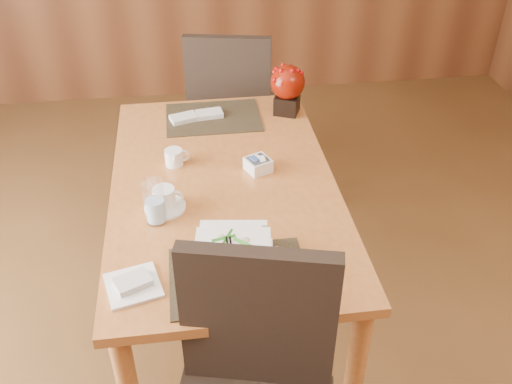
{
  "coord_description": "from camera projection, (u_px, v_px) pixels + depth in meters",
  "views": [
    {
      "loc": [
        -0.13,
        -1.29,
        2.06
      ],
      "look_at": [
        0.1,
        0.35,
        0.87
      ],
      "focal_mm": 40.0,
      "sensor_mm": 36.0,
      "label": 1
    }
  ],
  "objects": [
    {
      "name": "napkins_far",
      "position": [
        198.0,
        116.0,
        2.73
      ],
      "size": [
        0.26,
        0.14,
        0.02
      ],
      "primitive_type": null,
      "rotation": [
        0.0,
        0.0,
        0.2
      ],
      "color": "silver",
      "rests_on": "dining_table"
    },
    {
      "name": "coffee_cup",
      "position": [
        164.0,
        200.0,
        2.14
      ],
      "size": [
        0.16,
        0.16,
        0.09
      ],
      "rotation": [
        0.0,
        0.0,
        -0.17
      ],
      "color": "white",
      "rests_on": "dining_table"
    },
    {
      "name": "placemat_near",
      "position": [
        239.0,
        277.0,
        1.86
      ],
      "size": [
        0.45,
        0.33,
        0.01
      ],
      "primitive_type": "cube",
      "color": "black",
      "rests_on": "dining_table"
    },
    {
      "name": "creamer_jug",
      "position": [
        174.0,
        157.0,
        2.39
      ],
      "size": [
        0.11,
        0.11,
        0.07
      ],
      "primitive_type": null,
      "rotation": [
        0.0,
        0.0,
        0.1
      ],
      "color": "white",
      "rests_on": "dining_table"
    },
    {
      "name": "soup_setting",
      "position": [
        233.0,
        256.0,
        1.86
      ],
      "size": [
        0.3,
        0.3,
        0.11
      ],
      "rotation": [
        0.0,
        0.0,
        -0.13
      ],
      "color": "white",
      "rests_on": "dining_table"
    },
    {
      "name": "bread_plate",
      "position": [
        133.0,
        286.0,
        1.82
      ],
      "size": [
        0.2,
        0.2,
        0.01
      ],
      "primitive_type": "cube",
      "rotation": [
        0.0,
        0.0,
        0.24
      ],
      "color": "white",
      "rests_on": "dining_table"
    },
    {
      "name": "placemat_far",
      "position": [
        213.0,
        117.0,
        2.74
      ],
      "size": [
        0.45,
        0.33,
        0.01
      ],
      "primitive_type": "cube",
      "color": "black",
      "rests_on": "dining_table"
    },
    {
      "name": "dining_table",
      "position": [
        224.0,
        201.0,
        2.36
      ],
      "size": [
        0.9,
        1.5,
        0.75
      ],
      "color": "#BA6D33",
      "rests_on": "ground"
    },
    {
      "name": "sugar_caddy",
      "position": [
        258.0,
        165.0,
        2.36
      ],
      "size": [
        0.12,
        0.12,
        0.06
      ],
      "primitive_type": "cube",
      "rotation": [
        0.0,
        0.0,
        0.42
      ],
      "color": "white",
      "rests_on": "dining_table"
    },
    {
      "name": "berry_decor",
      "position": [
        288.0,
        87.0,
        2.71
      ],
      "size": [
        0.16,
        0.16,
        0.24
      ],
      "rotation": [
        0.0,
        0.0,
        -0.41
      ],
      "color": "black",
      "rests_on": "dining_table"
    },
    {
      "name": "water_glass",
      "position": [
        155.0,
        202.0,
        2.05
      ],
      "size": [
        0.08,
        0.08,
        0.18
      ],
      "primitive_type": "cylinder",
      "rotation": [
        0.0,
        0.0,
        0.05
      ],
      "color": "white",
      "rests_on": "dining_table"
    },
    {
      "name": "far_chair",
      "position": [
        231.0,
        105.0,
        3.24
      ],
      "size": [
        0.56,
        0.56,
        1.02
      ],
      "rotation": [
        0.0,
        0.0,
        2.94
      ],
      "color": "black",
      "rests_on": "ground"
    }
  ]
}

